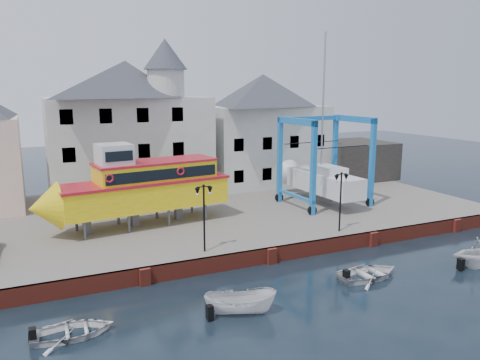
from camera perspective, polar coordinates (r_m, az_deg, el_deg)
name	(u,v)px	position (r m, az deg, el deg)	size (l,w,h in m)	color
ground	(271,263)	(29.93, 3.83, -10.09)	(140.00, 140.00, 0.00)	#16242D
hardstanding	(210,213)	(39.32, -3.74, -4.09)	(44.00, 22.00, 1.00)	#6D675C
quay_wall	(271,255)	(29.84, 3.75, -9.13)	(44.00, 0.47, 1.00)	maroon
building_white_main	(130,127)	(43.89, -13.30, 6.32)	(14.00, 8.30, 14.00)	#BBBBBA
building_white_right	(263,129)	(49.08, 2.77, 6.22)	(12.00, 8.00, 11.20)	#BBBBBA
shed_dark	(351,160)	(53.17, 13.38, 2.41)	(8.00, 7.00, 4.00)	black
lamp_post_left	(204,201)	(28.16, -4.43, -2.56)	(1.12, 0.32, 4.20)	black
lamp_post_right	(341,187)	(32.83, 12.21, -0.80)	(1.12, 0.32, 4.20)	black
tour_boat	(134,188)	(34.13, -12.78, -0.91)	(14.24, 5.09, 6.07)	#59595E
travel_lift	(318,175)	(41.17, 9.52, 0.60)	(6.95, 9.60, 14.33)	#1476C0
motorboat_a	(240,314)	(23.77, 0.06, -15.97)	(1.34, 3.55, 1.37)	silver
motorboat_b	(369,278)	(28.72, 15.41, -11.43)	(2.79, 3.91, 0.81)	silver
motorboat_c	(479,266)	(32.88, 27.09, -9.36)	(3.24, 3.75, 1.98)	silver
motorboat_d	(73,336)	(23.12, -19.70, -17.51)	(2.56, 3.58, 0.74)	silver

